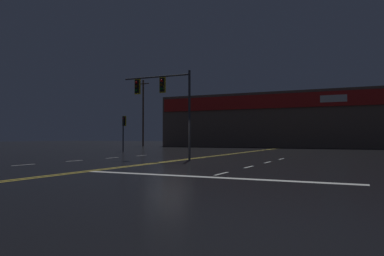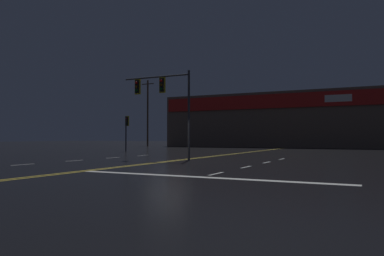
# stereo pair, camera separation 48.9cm
# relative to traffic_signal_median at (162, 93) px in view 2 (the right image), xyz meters

# --- Properties ---
(ground_plane) EXTENTS (200.00, 200.00, 0.00)m
(ground_plane) POSITION_rel_traffic_signal_median_xyz_m (1.35, -1.60, -4.19)
(ground_plane) COLOR black
(road_markings) EXTENTS (15.82, 60.00, 0.01)m
(road_markings) POSITION_rel_traffic_signal_median_xyz_m (2.45, -2.99, -4.19)
(road_markings) COLOR gold
(road_markings) RESTS_ON ground
(traffic_signal_median) EXTENTS (4.76, 0.36, 5.48)m
(traffic_signal_median) POSITION_rel_traffic_signal_median_xyz_m (0.00, 0.00, 0.00)
(traffic_signal_median) COLOR #38383D
(traffic_signal_median) RESTS_ON ground
(traffic_signal_corner_northwest) EXTENTS (0.42, 0.36, 3.50)m
(traffic_signal_corner_northwest) POSITION_rel_traffic_signal_median_xyz_m (-10.04, 9.94, -1.62)
(traffic_signal_corner_northwest) COLOR #38383D
(traffic_signal_corner_northwest) RESTS_ON ground
(building_backdrop) EXTENTS (36.75, 10.23, 7.61)m
(building_backdrop) POSITION_rel_traffic_signal_median_xyz_m (1.35, 34.73, -0.37)
(building_backdrop) COLOR brown
(building_backdrop) RESTS_ON ground
(utility_pole_row) EXTENTS (45.89, 0.26, 10.92)m
(utility_pole_row) POSITION_rel_traffic_signal_median_xyz_m (1.29, 30.20, 1.38)
(utility_pole_row) COLOR #4C3828
(utility_pole_row) RESTS_ON ground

